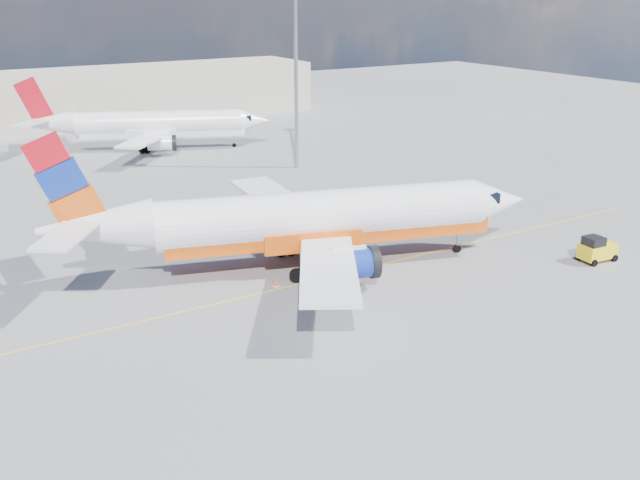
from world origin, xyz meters
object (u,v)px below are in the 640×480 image
traffic_cone (276,283)px  main_jet (307,220)px  second_jet (152,125)px  gse_tug (597,249)px

traffic_cone → main_jet: bearing=28.3°
second_jet → traffic_cone: bearing=-75.5°
main_jet → traffic_cone: (-3.76, -2.03, -3.46)m
gse_tug → traffic_cone: size_ratio=5.27×
main_jet → gse_tug: bearing=-11.5°
main_jet → traffic_cone: size_ratio=65.92×
main_jet → second_jet: size_ratio=1.19×
second_jet → gse_tug: size_ratio=10.48×
main_jet → traffic_cone: bearing=-134.7°
main_jet → second_jet: (4.04, 45.98, -0.55)m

